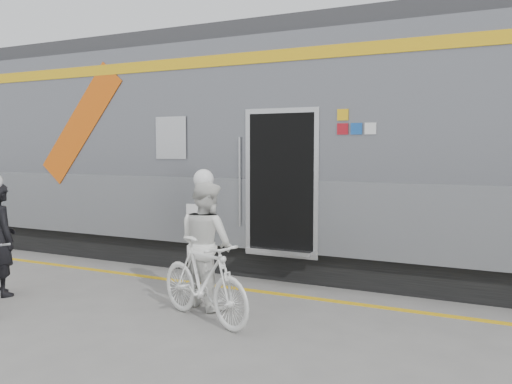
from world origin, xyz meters
The scene contains 7 objects.
ground centered at (0.00, 0.00, 0.00)m, with size 90.00×90.00×0.00m, color slate.
train centered at (-1.59, 4.19, 2.05)m, with size 24.00×3.17×4.10m.
safety_strip centered at (0.00, 2.15, 0.00)m, with size 24.00×0.12×0.01m, color gold.
man centered at (-2.69, 0.38, 0.80)m, with size 0.58×0.38×1.59m, color black.
woman centered at (0.19, 1.20, 0.83)m, with size 0.80×0.63×1.65m, color white.
bicycle_right centered at (0.49, 0.65, 0.50)m, with size 0.47×1.67×1.00m, color white.
helmet_woman centered at (0.19, 1.20, 1.79)m, with size 0.26×0.26×0.26m, color white.
Camera 1 is at (3.89, -4.78, 2.08)m, focal length 38.00 mm.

